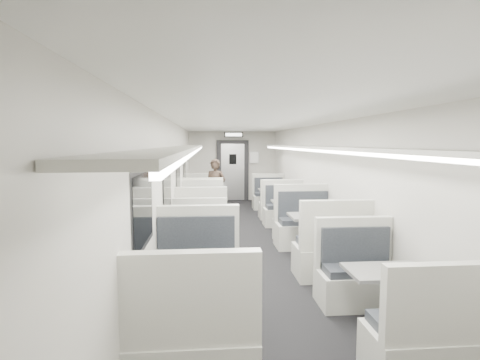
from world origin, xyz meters
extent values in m
cube|color=black|center=(0.00, 0.00, -0.06)|extent=(3.00, 12.00, 0.12)
cube|color=white|center=(0.00, 0.00, 2.46)|extent=(3.00, 12.00, 0.12)
cube|color=#B6B3AB|center=(0.00, 6.06, 1.20)|extent=(3.00, 0.12, 2.40)
cube|color=#B6B3AB|center=(-1.56, 0.00, 1.20)|extent=(0.12, 12.00, 2.40)
cube|color=#B6B3AB|center=(1.56, 0.00, 1.20)|extent=(0.12, 12.00, 2.40)
cube|color=beige|center=(-1.00, 2.47, 0.22)|extent=(1.02, 0.57, 0.43)
cube|color=#20242A|center=(-1.00, 2.50, 0.48)|extent=(0.90, 0.45, 0.10)
cube|color=beige|center=(-1.00, 2.26, 0.77)|extent=(1.02, 0.12, 0.67)
cube|color=beige|center=(-1.00, 3.97, 0.22)|extent=(1.02, 0.57, 0.43)
cube|color=#20242A|center=(-1.00, 3.94, 0.48)|extent=(0.90, 0.45, 0.10)
cube|color=beige|center=(-1.00, 4.18, 0.77)|extent=(1.02, 0.12, 0.67)
cylinder|color=#BCBCBE|center=(-1.00, 3.22, 0.33)|extent=(0.10, 0.10, 0.66)
cylinder|color=#BCBCBE|center=(-1.00, 3.22, 0.01)|extent=(0.35, 0.35, 0.03)
cube|color=gray|center=(-1.00, 3.22, 0.70)|extent=(0.85, 0.58, 0.04)
cube|color=beige|center=(-1.00, 0.60, 0.22)|extent=(1.05, 0.58, 0.45)
cube|color=#20242A|center=(-1.00, 0.63, 0.50)|extent=(0.93, 0.47, 0.10)
cube|color=beige|center=(-1.00, 0.39, 0.79)|extent=(1.05, 0.12, 0.69)
cube|color=beige|center=(-1.00, 2.15, 0.22)|extent=(1.05, 0.58, 0.45)
cube|color=#20242A|center=(-1.00, 2.12, 0.50)|extent=(0.93, 0.47, 0.10)
cube|color=beige|center=(-1.00, 2.36, 0.79)|extent=(1.05, 0.12, 0.69)
cylinder|color=#BCBCBE|center=(-1.00, 1.38, 0.34)|extent=(0.10, 0.10, 0.68)
cylinder|color=#BCBCBE|center=(-1.00, 1.38, 0.01)|extent=(0.36, 0.36, 0.03)
cube|color=gray|center=(-1.00, 1.38, 0.72)|extent=(0.87, 0.59, 0.04)
cube|color=beige|center=(-1.00, -1.97, 0.20)|extent=(0.96, 0.53, 0.41)
cube|color=#20242A|center=(-1.00, -1.95, 0.45)|extent=(0.85, 0.42, 0.09)
cube|color=beige|center=(-1.00, -2.17, 0.72)|extent=(0.96, 0.11, 0.63)
cube|color=beige|center=(-1.00, -0.57, 0.20)|extent=(0.96, 0.53, 0.41)
cube|color=#20242A|center=(-1.00, -0.59, 0.45)|extent=(0.85, 0.42, 0.09)
cube|color=beige|center=(-1.00, -0.37, 0.72)|extent=(0.96, 0.11, 0.63)
cylinder|color=#BCBCBE|center=(-1.00, -1.27, 0.31)|extent=(0.09, 0.09, 0.62)
cylinder|color=#BCBCBE|center=(-1.00, -1.27, 0.01)|extent=(0.32, 0.32, 0.03)
cube|color=gray|center=(-1.00, -1.27, 0.66)|extent=(0.79, 0.54, 0.04)
cube|color=beige|center=(-1.00, -4.01, 0.24)|extent=(1.11, 0.62, 0.47)
cube|color=#20242A|center=(-1.00, -3.98, 0.52)|extent=(0.98, 0.49, 0.10)
cube|color=beige|center=(-1.00, -4.23, 0.84)|extent=(1.11, 0.13, 0.73)
cube|color=beige|center=(-1.00, -2.38, 0.24)|extent=(1.11, 0.62, 0.47)
cube|color=#20242A|center=(-1.00, -2.41, 0.52)|extent=(0.98, 0.49, 0.10)
cube|color=beige|center=(-1.00, -2.15, 0.84)|extent=(1.11, 0.13, 0.73)
cylinder|color=#BCBCBE|center=(-1.00, -3.19, 0.36)|extent=(0.10, 0.10, 0.72)
cylinder|color=#BCBCBE|center=(-1.00, -3.19, 0.02)|extent=(0.38, 0.38, 0.03)
cube|color=gray|center=(-1.00, -3.19, 0.76)|extent=(0.92, 0.63, 0.04)
cube|color=beige|center=(1.00, 2.78, 0.21)|extent=(0.98, 0.55, 0.42)
cube|color=#20242A|center=(1.00, 2.81, 0.46)|extent=(0.87, 0.43, 0.09)
cube|color=beige|center=(1.00, 2.58, 0.74)|extent=(0.98, 0.11, 0.65)
cube|color=beige|center=(1.00, 4.23, 0.21)|extent=(0.98, 0.55, 0.42)
cube|color=#20242A|center=(1.00, 4.20, 0.46)|extent=(0.87, 0.43, 0.09)
cube|color=beige|center=(1.00, 4.42, 0.74)|extent=(0.98, 0.11, 0.65)
cylinder|color=#BCBCBE|center=(1.00, 3.50, 0.32)|extent=(0.09, 0.09, 0.64)
cylinder|color=#BCBCBE|center=(1.00, 3.50, 0.01)|extent=(0.33, 0.33, 0.03)
cube|color=gray|center=(1.00, 3.50, 0.68)|extent=(0.81, 0.55, 0.04)
cube|color=beige|center=(1.00, 0.41, 0.21)|extent=(1.01, 0.56, 0.43)
cube|color=#20242A|center=(1.00, 0.44, 0.48)|extent=(0.90, 0.45, 0.10)
cube|color=beige|center=(1.00, 0.21, 0.76)|extent=(1.01, 0.11, 0.67)
cube|color=beige|center=(1.00, 1.90, 0.21)|extent=(1.01, 0.56, 0.43)
cube|color=#20242A|center=(1.00, 1.87, 0.48)|extent=(0.90, 0.45, 0.10)
cube|color=beige|center=(1.00, 2.11, 0.76)|extent=(1.01, 0.11, 0.67)
cylinder|color=#BCBCBE|center=(1.00, 1.16, 0.33)|extent=(0.10, 0.10, 0.66)
cylinder|color=#BCBCBE|center=(1.00, 1.16, 0.01)|extent=(0.34, 0.34, 0.03)
cube|color=gray|center=(1.00, 1.16, 0.70)|extent=(0.84, 0.57, 0.04)
cube|color=beige|center=(1.00, -1.64, 0.23)|extent=(1.11, 0.62, 0.47)
cube|color=#20242A|center=(1.00, -1.60, 0.52)|extent=(0.98, 0.49, 0.10)
cube|color=beige|center=(1.00, -1.86, 0.83)|extent=(1.11, 0.13, 0.73)
cube|color=beige|center=(1.00, -0.01, 0.23)|extent=(1.11, 0.62, 0.47)
cube|color=#20242A|center=(1.00, -0.04, 0.52)|extent=(0.98, 0.49, 0.10)
cube|color=beige|center=(1.00, 0.22, 0.83)|extent=(1.11, 0.13, 0.73)
cylinder|color=#BCBCBE|center=(1.00, -0.82, 0.36)|extent=(0.10, 0.10, 0.72)
cylinder|color=#BCBCBE|center=(1.00, -0.82, 0.02)|extent=(0.38, 0.38, 0.03)
cube|color=gray|center=(1.00, -0.82, 0.76)|extent=(0.92, 0.63, 0.04)
cube|color=beige|center=(1.00, -4.08, 0.21)|extent=(0.99, 0.55, 0.42)
cube|color=#20242A|center=(1.00, -4.05, 0.47)|extent=(0.88, 0.44, 0.09)
cube|color=beige|center=(1.00, -4.28, 0.74)|extent=(0.99, 0.11, 0.65)
cube|color=beige|center=(1.00, -2.63, 0.21)|extent=(0.99, 0.55, 0.42)
cube|color=#20242A|center=(1.00, -2.65, 0.47)|extent=(0.88, 0.44, 0.09)
cube|color=beige|center=(1.00, -2.43, 0.74)|extent=(0.99, 0.11, 0.65)
cylinder|color=#BCBCBE|center=(1.00, -3.35, 0.32)|extent=(0.09, 0.09, 0.64)
cylinder|color=#BCBCBE|center=(1.00, -3.35, 0.01)|extent=(0.34, 0.34, 0.03)
cube|color=gray|center=(1.00, -3.35, 0.68)|extent=(0.82, 0.56, 0.04)
imported|color=black|center=(-0.66, 2.91, 0.79)|extent=(0.68, 0.58, 1.59)
cube|color=black|center=(-1.49, 3.40, 1.35)|extent=(0.02, 1.18, 0.84)
cube|color=black|center=(-1.49, 1.20, 1.35)|extent=(0.02, 1.18, 0.84)
cube|color=black|center=(-1.49, -1.00, 1.35)|extent=(0.02, 1.18, 0.84)
cube|color=black|center=(-1.49, -3.20, 1.35)|extent=(0.02, 1.18, 0.84)
cube|color=beige|center=(-1.26, -0.30, 1.92)|extent=(0.46, 10.40, 0.05)
cube|color=white|center=(-1.06, -0.30, 1.87)|extent=(0.05, 10.20, 0.04)
cube|color=beige|center=(1.26, -0.30, 1.92)|extent=(0.46, 10.40, 0.05)
cube|color=white|center=(1.06, -0.30, 1.87)|extent=(0.05, 10.20, 0.04)
cube|color=black|center=(0.00, 5.94, 1.05)|extent=(1.10, 0.10, 2.10)
cube|color=#BCBCBE|center=(0.00, 5.91, 1.00)|extent=(0.80, 0.05, 1.95)
cube|color=black|center=(0.00, 5.87, 1.45)|extent=(0.25, 0.02, 0.35)
cube|color=black|center=(0.00, 5.45, 2.28)|extent=(0.62, 0.10, 0.16)
cube|color=white|center=(0.00, 5.39, 2.28)|extent=(0.54, 0.02, 0.10)
cube|color=white|center=(0.75, 5.92, 1.50)|extent=(0.32, 0.02, 0.40)
camera|label=1|loc=(-0.84, -6.97, 2.01)|focal=28.00mm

